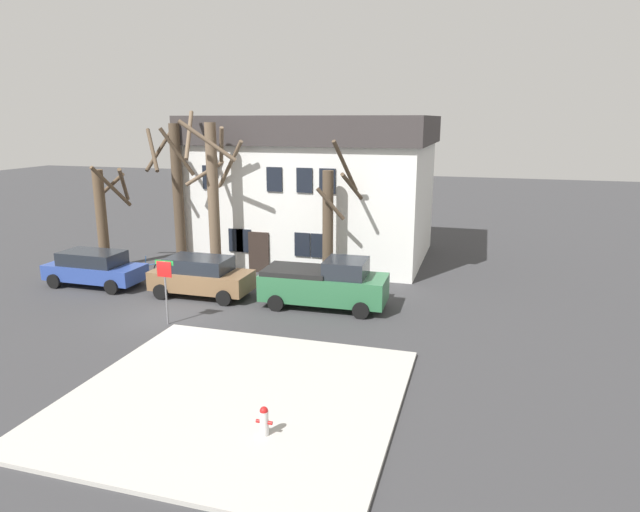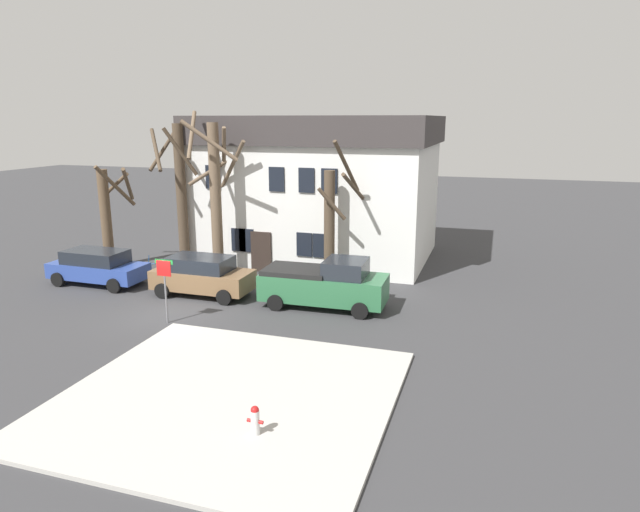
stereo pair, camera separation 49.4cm
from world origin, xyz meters
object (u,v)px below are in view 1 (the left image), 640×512
tree_bare_end (330,221)px  car_blue_wagon (94,268)px  car_brown_wagon (201,276)px  tree_bare_near (104,214)px  bicycle_leaning (150,269)px  pickup_truck_green (325,284)px  building_main (317,186)px  fire_hydrant (264,420)px  tree_bare_far (213,193)px  street_sign_pole (165,280)px  tree_bare_mid (176,192)px

tree_bare_end → car_blue_wagon: size_ratio=1.46×
car_brown_wagon → tree_bare_near: bearing=157.6°
tree_bare_near → bicycle_leaning: size_ratio=3.30×
tree_bare_end → pickup_truck_green: bearing=-77.9°
car_blue_wagon → pickup_truck_green: size_ratio=0.88×
building_main → tree_bare_near: bearing=-148.7°
tree_bare_near → pickup_truck_green: 13.18m
car_blue_wagon → fire_hydrant: (12.61, -9.84, -0.36)m
tree_bare_far → street_sign_pole: tree_bare_far is taller
tree_bare_mid → car_brown_wagon: bearing=-49.9°
car_brown_wagon → building_main: bearing=73.2°
tree_bare_far → car_blue_wagon: 6.60m
fire_hydrant → bicycle_leaning: bearing=132.6°
fire_hydrant → bicycle_leaning: size_ratio=0.46×
tree_bare_far → tree_bare_end: (5.84, 0.36, -1.19)m
tree_bare_far → building_main: bearing=57.7°
tree_bare_end → fire_hydrant: tree_bare_end is taller
tree_bare_near → tree_bare_far: 6.33m
tree_bare_far → bicycle_leaning: 5.08m
tree_bare_far → street_sign_pole: size_ratio=3.19×
car_brown_wagon → street_sign_pole: size_ratio=1.76×
building_main → bicycle_leaning: (-6.75, -6.64, -3.61)m
fire_hydrant → street_sign_pole: street_sign_pole is taller
car_blue_wagon → fire_hydrant: car_blue_wagon is taller
tree_bare_near → building_main: bearing=31.3°
building_main → tree_bare_end: 5.84m
building_main → tree_bare_far: tree_bare_far is taller
car_blue_wagon → tree_bare_end: bearing=18.6°
car_blue_wagon → building_main: bearing=46.9°
pickup_truck_green → fire_hydrant: bearing=-82.5°
pickup_truck_green → street_sign_pole: (-5.24, -3.67, 0.77)m
building_main → car_brown_wagon: bearing=-106.8°
tree_bare_far → pickup_truck_green: size_ratio=1.53×
fire_hydrant → street_sign_pole: (-6.57, 6.31, 1.27)m
tree_bare_end → bicycle_leaning: (-9.02, -1.34, -2.65)m
tree_bare_end → tree_bare_near: bearing=-176.9°
tree_bare_mid → fire_hydrant: size_ratio=9.86×
tree_bare_mid → car_brown_wagon: 6.16m
tree_bare_near → car_blue_wagon: size_ratio=1.18×
tree_bare_far → street_sign_pole: 7.27m
tree_bare_end → bicycle_leaning: tree_bare_end is taller
bicycle_leaning → tree_bare_mid: bearing=70.9°
fire_hydrant → street_sign_pole: 9.19m
tree_bare_end → car_brown_wagon: bearing=-144.3°
car_blue_wagon → bicycle_leaning: 2.74m
tree_bare_mid → car_brown_wagon: (3.43, -4.07, -3.11)m
car_brown_wagon → pickup_truck_green: pickup_truck_green is taller
tree_bare_mid → car_blue_wagon: (-2.18, -4.06, -3.17)m
tree_bare_near → tree_bare_mid: tree_bare_mid is taller
tree_bare_end → pickup_truck_green: (0.73, -3.42, -2.00)m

